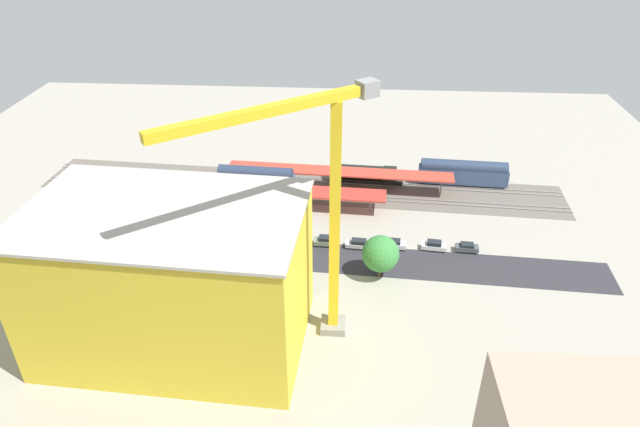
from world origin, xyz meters
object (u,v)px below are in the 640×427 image
(platform_canopy_far, at_px, (339,172))
(passenger_coach, at_px, (463,172))
(parked_car_6, at_px, (254,239))
(box_truck_1, at_px, (175,263))
(parked_car_4, at_px, (326,241))
(tower_crane, at_px, (319,204))
(platform_canopy_near, at_px, (237,188))
(freight_coach_far, at_px, (256,179))
(parked_car_3, at_px, (359,244))
(parked_car_5, at_px, (287,242))
(traffic_light, at_px, (280,220))
(box_truck_0, at_px, (136,261))
(box_truck_2, at_px, (221,262))
(parked_car_1, at_px, (434,246))
(parked_car_0, at_px, (467,248))
(street_tree_0, at_px, (138,238))
(locomotive, at_px, (367,174))
(parked_car_2, at_px, (393,244))
(street_tree_1, at_px, (264,251))
(construction_building, at_px, (172,280))

(platform_canopy_far, distance_m, passenger_coach, 27.05)
(parked_car_6, xyz_separation_m, box_truck_1, (11.84, 9.68, 0.98))
(parked_car_4, relative_size, tower_crane, 0.12)
(platform_canopy_near, xyz_separation_m, parked_car_6, (-5.72, 14.24, -2.92))
(freight_coach_far, relative_size, parked_car_3, 3.36)
(parked_car_6, bearing_deg, parked_car_5, 176.08)
(passenger_coach, bearing_deg, traffic_light, 33.99)
(box_truck_0, bearing_deg, box_truck_2, -178.13)
(parked_car_5, height_order, box_truck_0, box_truck_0)
(passenger_coach, distance_m, parked_car_1, 27.27)
(platform_canopy_far, bearing_deg, parked_car_0, 137.14)
(freight_coach_far, bearing_deg, parked_car_0, 154.96)
(tower_crane, relative_size, street_tree_0, 4.04)
(locomotive, xyz_separation_m, traffic_light, (15.80, 24.68, 2.64))
(tower_crane, distance_m, box_truck_0, 40.74)
(traffic_light, bearing_deg, passenger_coach, -146.01)
(parked_car_4, xyz_separation_m, parked_car_6, (13.21, 0.06, -0.03))
(parked_car_1, xyz_separation_m, parked_car_2, (7.38, -0.08, -0.02))
(platform_canopy_near, xyz_separation_m, box_truck_2, (-1.63, 23.12, -1.93))
(box_truck_2, height_order, traffic_light, traffic_light)
(parked_car_0, bearing_deg, tower_crane, 42.99)
(locomotive, relative_size, box_truck_1, 1.67)
(parked_car_2, bearing_deg, tower_crane, 63.42)
(box_truck_0, xyz_separation_m, street_tree_1, (-22.11, -0.48, 2.75))
(parked_car_5, bearing_deg, street_tree_1, 72.14)
(parked_car_1, bearing_deg, parked_car_5, 0.69)
(freight_coach_far, distance_m, construction_building, 45.04)
(parked_car_5, distance_m, box_truck_1, 20.24)
(parked_car_5, distance_m, tower_crane, 32.39)
(platform_canopy_near, distance_m, box_truck_1, 24.76)
(street_tree_0, bearing_deg, freight_coach_far, -118.79)
(construction_building, distance_m, box_truck_1, 18.70)
(parked_car_0, distance_m, street_tree_1, 36.35)
(platform_canopy_near, xyz_separation_m, street_tree_1, (-9.13, 23.12, 0.79))
(parked_car_4, xyz_separation_m, parked_car_5, (7.07, 0.48, -0.06))
(freight_coach_far, bearing_deg, platform_canopy_near, 57.40)
(parked_car_1, distance_m, street_tree_0, 51.57)
(platform_canopy_far, height_order, parked_car_6, platform_canopy_far)
(construction_building, distance_m, street_tree_1, 20.05)
(construction_building, bearing_deg, passenger_coach, -129.86)
(passenger_coach, distance_m, parked_car_2, 30.39)
(street_tree_1, bearing_deg, parked_car_6, -69.02)
(box_truck_2, distance_m, traffic_light, 13.60)
(platform_canopy_far, distance_m, box_truck_2, 36.10)
(platform_canopy_far, relative_size, tower_crane, 1.30)
(locomotive, height_order, street_tree_0, street_tree_0)
(parked_car_4, height_order, box_truck_0, box_truck_0)
(box_truck_1, height_order, traffic_light, traffic_light)
(parked_car_3, relative_size, box_truck_1, 0.52)
(freight_coach_far, bearing_deg, parked_car_6, 98.03)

